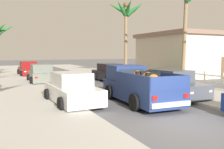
% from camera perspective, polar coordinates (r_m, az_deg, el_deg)
% --- Properties ---
extents(ground_plane, '(160.00, 160.00, 0.00)m').
position_cam_1_polar(ground_plane, '(9.08, 17.28, -10.98)').
color(ground_plane, slate).
extents(sidewalk_left, '(4.75, 60.00, 0.12)m').
position_cam_1_polar(sidewalk_left, '(18.59, -21.96, -2.73)').
color(sidewalk_left, beige).
rests_on(sidewalk_left, ground).
extents(sidewalk_right, '(4.75, 60.00, 0.12)m').
position_cam_1_polar(sidewalk_right, '(21.53, 5.49, -1.35)').
color(sidewalk_right, beige).
rests_on(sidewalk_right, ground).
extents(curb_left, '(0.16, 60.00, 0.10)m').
position_cam_1_polar(curb_left, '(18.67, -18.97, -2.63)').
color(curb_left, silver).
rests_on(curb_left, ground).
extents(curb_right, '(0.16, 60.00, 0.10)m').
position_cam_1_polar(curb_right, '(21.06, 3.21, -1.51)').
color(curb_right, silver).
rests_on(curb_right, ground).
extents(pickup_truck, '(2.39, 5.29, 1.80)m').
position_cam_1_polar(pickup_truck, '(12.20, 6.07, -2.76)').
color(pickup_truck, navy).
rests_on(pickup_truck, ground).
extents(car_left_near, '(2.15, 4.31, 1.54)m').
position_cam_1_polar(car_left_near, '(11.91, -9.40, -3.48)').
color(car_left_near, silver).
rests_on(car_left_near, ground).
extents(car_right_near, '(2.09, 4.29, 1.54)m').
position_cam_1_polar(car_right_near, '(21.02, -16.31, 0.10)').
color(car_right_near, slate).
rests_on(car_right_near, ground).
extents(car_right_mid, '(2.14, 4.31, 1.54)m').
position_cam_1_polar(car_right_mid, '(27.87, -19.02, 1.21)').
color(car_right_mid, maroon).
rests_on(car_right_mid, ground).
extents(car_left_far, '(2.13, 4.31, 1.54)m').
position_cam_1_polar(car_left_far, '(21.18, -0.46, 0.34)').
color(car_left_far, black).
rests_on(car_left_far, ground).
extents(car_right_far, '(2.10, 4.29, 1.54)m').
position_cam_1_polar(car_right_far, '(13.90, 13.84, -2.34)').
color(car_right_far, '#474C56').
rests_on(car_right_far, ground).
extents(palm_tree_right_back, '(4.10, 3.67, 7.78)m').
position_cam_1_polar(palm_tree_right_back, '(25.97, 3.47, 14.12)').
color(palm_tree_right_back, '#846B4C').
rests_on(palm_tree_right_back, ground).
extents(roadside_house, '(10.77, 8.61, 4.57)m').
position_cam_1_polar(roadside_house, '(28.53, 18.75, 4.50)').
color(roadside_house, beige).
rests_on(roadside_house, ground).
extents(hedge_bush, '(1.80, 2.80, 1.10)m').
position_cam_1_polar(hedge_bush, '(21.89, 10.98, -0.03)').
color(hedge_bush, '#387538').
rests_on(hedge_bush, ground).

